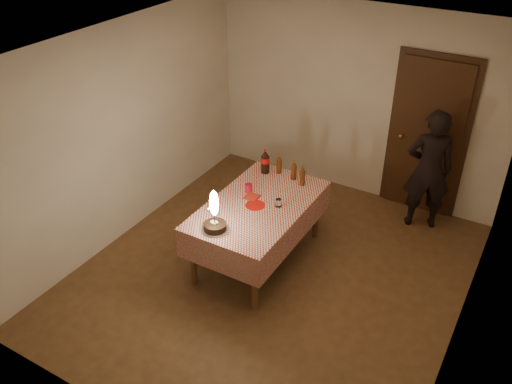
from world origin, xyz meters
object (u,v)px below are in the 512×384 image
Objects in this scene: red_cup at (249,188)px; clear_cup at (278,203)px; birthday_cake at (215,219)px; amber_bottle_right at (302,176)px; cola_bottle at (265,161)px; red_plate at (255,205)px; amber_bottle_left at (279,164)px; photographer at (428,170)px; dining_table at (258,212)px; amber_bottle_mid at (294,170)px.

clear_cup is (0.44, -0.10, -0.01)m from red_cup.
birthday_cake is 0.81m from clear_cup.
birthday_cake reaches higher than amber_bottle_right.
cola_bottle is 1.25× the size of amber_bottle_right.
amber_bottle_right is (0.25, 0.67, 0.11)m from red_plate.
photographer reaches higher than amber_bottle_left.
red_plate is 0.79m from amber_bottle_left.
red_plate is (-0.01, -0.04, 0.11)m from dining_table.
clear_cup is at bearing -49.58° from cola_bottle.
amber_bottle_mid is at bearing 4.90° from cola_bottle.
red_plate is 0.86× the size of amber_bottle_left.
photographer is (1.22, 1.61, -0.02)m from clear_cup.
amber_bottle_left is 0.22m from amber_bottle_mid.
amber_bottle_left is 1.00× the size of amber_bottle_right.
birthday_cake is at bearing -83.71° from cola_bottle.
amber_bottle_mid is (0.10, 0.73, 0.11)m from red_plate.
dining_table is at bearing 77.77° from birthday_cake.
birthday_cake is 1.31m from cola_bottle.
dining_table is 3.65× the size of birthday_cake.
dining_table is at bearing -97.51° from amber_bottle_mid.
red_cup is 0.58m from amber_bottle_left.
clear_cup is 0.78m from cola_bottle.
amber_bottle_right and amber_bottle_mid have the same top height.
red_cup is 0.39× the size of amber_bottle_right.
birthday_cake is 1.48× the size of cola_bottle.
birthday_cake reaches higher than amber_bottle_left.
red_cup is at bearing 167.50° from clear_cup.
cola_bottle is 1.25× the size of amber_bottle_mid.
amber_bottle_mid reaches higher than red_cup.
red_cup is 2.25m from photographer.
amber_bottle_left is (0.01, 1.38, -0.02)m from birthday_cake.
amber_bottle_left reaches higher than clear_cup.
red_plate is at bearing -106.27° from dining_table.
amber_bottle_right is (0.36, -0.11, 0.00)m from amber_bottle_left.
clear_cup is 2.02m from photographer.
cola_bottle is at bearing 113.38° from dining_table.
amber_bottle_left is (0.09, 0.56, 0.07)m from red_cup.
amber_bottle_left is at bearing 80.48° from red_cup.
amber_bottle_left is (-0.35, 0.66, 0.07)m from clear_cup.
dining_table is at bearing -79.96° from amber_bottle_left.
photographer is (1.58, 2.33, -0.11)m from birthday_cake.
amber_bottle_left and amber_bottle_right have the same top height.
red_cup is at bearing -121.13° from amber_bottle_mid.
amber_bottle_left is at bearing 117.56° from clear_cup.
photographer is (1.20, 1.06, -0.09)m from amber_bottle_right.
red_plate is at bearing -45.23° from red_cup.
cola_bottle is at bearing -175.10° from amber_bottle_mid.
amber_bottle_left is at bearing 163.12° from amber_bottle_right.
amber_bottle_left is at bearing -148.87° from photographer.
dining_table is 0.70m from amber_bottle_right.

